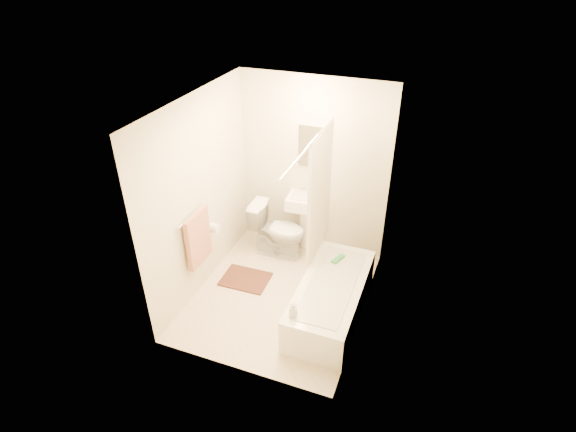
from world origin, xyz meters
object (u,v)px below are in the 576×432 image
at_px(bath_mat, 245,279).
at_px(soap_bottle, 293,309).
at_px(toilet, 278,231).
at_px(bathtub, 331,299).
at_px(sink, 305,220).

relative_size(bath_mat, soap_bottle, 3.50).
xyz_separation_m(toilet, bathtub, (1.01, -0.89, -0.15)).
height_order(toilet, soap_bottle, toilet).
relative_size(toilet, sink, 0.84).
distance_m(bathtub, soap_bottle, 0.73).
xyz_separation_m(bathtub, soap_bottle, (-0.24, -0.62, 0.31)).
relative_size(sink, bath_mat, 1.51).
xyz_separation_m(sink, soap_bottle, (0.47, -1.77, 0.07)).
bearing_deg(bath_mat, soap_bottle, -40.60).
height_order(toilet, sink, sink).
distance_m(sink, bathtub, 1.38).
distance_m(bath_mat, soap_bottle, 1.35).
distance_m(toilet, soap_bottle, 1.70).
xyz_separation_m(toilet, bath_mat, (-0.18, -0.69, -0.36)).
bearing_deg(soap_bottle, sink, 105.01).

